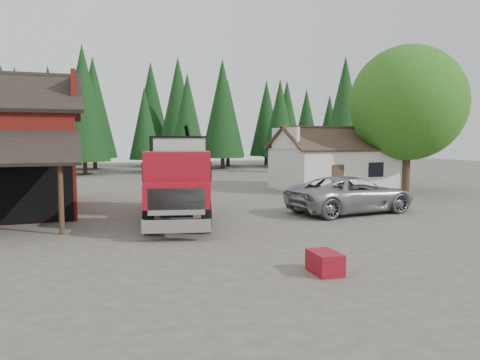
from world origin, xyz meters
name	(u,v)px	position (x,y,z in m)	size (l,w,h in m)	color
ground	(216,235)	(0.00, 0.00, 0.00)	(120.00, 120.00, 0.00)	#4F493E
farmhouse	(334,167)	(13.00, 13.00, 1.67)	(8.60, 6.42, 4.65)	silver
deciduous_tree	(408,107)	(17.01, 9.97, 5.91)	(8.00, 8.00, 10.20)	#382619
conifer_backdrop	(118,169)	(0.00, 42.00, 0.00)	(76.00, 16.00, 16.00)	black
near_pine_b	(188,118)	(6.00, 30.00, 5.89)	(3.96, 3.96, 10.40)	#382619
near_pine_c	(345,109)	(22.00, 26.00, 6.89)	(4.84, 4.84, 12.40)	#382619
near_pine_d	(83,103)	(-4.00, 34.00, 7.39)	(5.28, 5.28, 13.40)	#382619
feed_truck	(179,174)	(-0.56, 4.03, 2.08)	(4.77, 10.18, 4.44)	black
silver_car	(351,194)	(8.00, 3.00, 0.92)	(3.05, 6.62, 1.84)	#989A9F
equip_box	(325,263)	(1.34, -6.00, 0.30)	(0.70, 1.10, 0.60)	maroon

